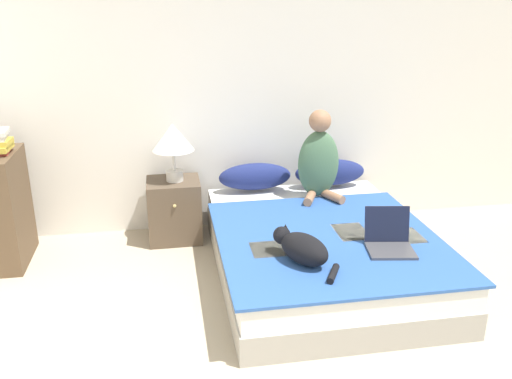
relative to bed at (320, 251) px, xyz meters
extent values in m
cube|color=silver|center=(-0.12, 1.08, 1.09)|extent=(5.61, 0.05, 2.55)
cube|color=#9E998E|center=(0.00, 0.01, -0.09)|extent=(1.49, 2.00, 0.19)
cube|color=silver|center=(0.00, 0.01, 0.09)|extent=(1.47, 1.97, 0.17)
cube|color=#2D569E|center=(0.00, -0.19, 0.18)|extent=(1.53, 1.60, 0.02)
cube|color=silver|center=(-0.42, -0.29, 0.19)|extent=(0.28, 0.24, 0.01)
cube|color=silver|center=(0.19, -0.12, 0.19)|extent=(0.22, 0.30, 0.01)
cube|color=silver|center=(0.48, -0.25, 0.19)|extent=(0.34, 0.26, 0.01)
ellipsoid|color=navy|center=(-0.33, 0.88, 0.31)|extent=(0.63, 0.21, 0.23)
ellipsoid|color=navy|center=(0.33, 0.88, 0.31)|extent=(0.63, 0.21, 0.23)
ellipsoid|color=#476B4C|center=(0.15, 0.63, 0.47)|extent=(0.34, 0.19, 0.56)
sphere|color=#9E7051|center=(0.15, 0.63, 0.83)|extent=(0.18, 0.18, 0.18)
cylinder|color=#9E7051|center=(0.06, 0.51, 0.23)|extent=(0.16, 0.25, 0.07)
cylinder|color=#9E7051|center=(0.25, 0.51, 0.23)|extent=(0.16, 0.25, 0.07)
ellipsoid|color=black|center=(-0.26, -0.53, 0.29)|extent=(0.35, 0.41, 0.19)
sphere|color=black|center=(-0.37, -0.36, 0.31)|extent=(0.12, 0.12, 0.12)
cone|color=black|center=(-0.40, -0.37, 0.36)|extent=(0.05, 0.05, 0.05)
cone|color=black|center=(-0.34, -0.34, 0.36)|extent=(0.05, 0.05, 0.05)
cylinder|color=black|center=(-0.14, -0.73, 0.21)|extent=(0.13, 0.19, 0.04)
cube|color=#424247|center=(0.33, -0.48, 0.20)|extent=(0.33, 0.29, 0.02)
cube|color=black|center=(0.36, -0.33, 0.33)|extent=(0.31, 0.11, 0.24)
cube|color=brown|center=(-1.03, 0.81, 0.07)|extent=(0.44, 0.39, 0.52)
sphere|color=tan|center=(-1.03, 0.60, 0.19)|extent=(0.03, 0.03, 0.03)
cylinder|color=beige|center=(-1.02, 0.81, 0.38)|extent=(0.14, 0.14, 0.09)
cylinder|color=beige|center=(-1.02, 0.81, 0.51)|extent=(0.02, 0.02, 0.17)
cone|color=white|center=(-1.02, 0.81, 0.70)|extent=(0.34, 0.34, 0.22)
cube|color=brown|center=(-2.29, 0.61, 0.25)|extent=(0.23, 0.59, 0.87)
camera|label=1|loc=(-1.08, -3.47, 1.78)|focal=38.00mm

